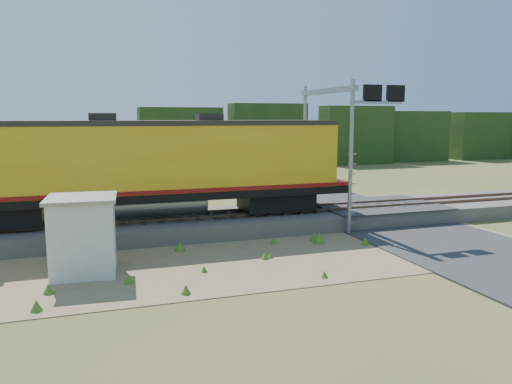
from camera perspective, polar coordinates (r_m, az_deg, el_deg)
name	(u,v)px	position (r m, az deg, el deg)	size (l,w,h in m)	color
ground	(309,257)	(21.21, 6.09, -7.40)	(140.00, 140.00, 0.00)	#475123
ballast	(262,220)	(26.53, 0.74, -3.22)	(70.00, 5.00, 0.80)	slate
rails	(262,211)	(26.44, 0.74, -2.21)	(70.00, 1.54, 0.16)	brown
dirt_shoulder	(260,258)	(20.94, 0.49, -7.52)	(26.00, 8.00, 0.03)	#8C7754
road	(437,238)	(25.40, 19.97, -5.00)	(7.00, 66.00, 0.86)	#38383A
tree_line_north	(170,142)	(57.24, -9.86, 5.67)	(130.00, 3.00, 6.50)	#1C3A15
weed_clumps	(228,264)	(20.16, -3.22, -8.22)	(15.00, 6.20, 0.56)	#467120
locomotive	(142,164)	(24.76, -12.91, 3.11)	(20.43, 3.12, 5.27)	black
shed	(83,235)	(19.62, -19.14, -4.67)	(2.64, 2.64, 2.93)	silver
signal_gantry	(339,120)	(26.96, 9.45, 8.17)	(3.03, 6.20, 7.63)	gray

